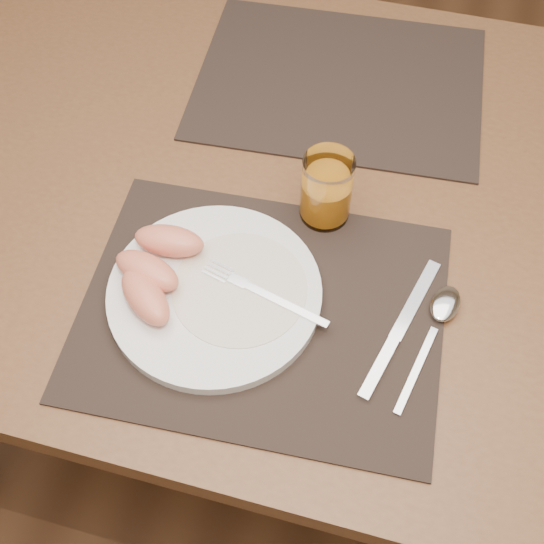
{
  "coord_description": "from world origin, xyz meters",
  "views": [
    {
      "loc": [
        0.11,
        -0.63,
        1.49
      ],
      "look_at": [
        -0.02,
        -0.17,
        0.77
      ],
      "focal_mm": 45.0,
      "sensor_mm": 36.0,
      "label": 1
    }
  ],
  "objects": [
    {
      "name": "placemat_far",
      "position": [
        -0.01,
        0.22,
        0.75
      ],
      "size": [
        0.47,
        0.38,
        0.0
      ],
      "primitive_type": "cube",
      "rotation": [
        0.0,
        0.0,
        0.07
      ],
      "color": "black",
      "rests_on": "table"
    },
    {
      "name": "juice_glass",
      "position": [
        0.03,
        -0.05,
        0.8
      ],
      "size": [
        0.07,
        0.07,
        0.1
      ],
      "color": "white",
      "rests_on": "placemat_near"
    },
    {
      "name": "placemat_near",
      "position": [
        -0.02,
        -0.22,
        0.75
      ],
      "size": [
        0.47,
        0.38,
        0.0
      ],
      "primitive_type": "cube",
      "rotation": [
        0.0,
        0.0,
        0.06
      ],
      "color": "black",
      "rests_on": "table"
    },
    {
      "name": "ground",
      "position": [
        0.0,
        0.0,
        0.0
      ],
      "size": [
        5.0,
        5.0,
        0.0
      ],
      "primitive_type": "plane",
      "color": "#54341D",
      "rests_on": "ground"
    },
    {
      "name": "spoon",
      "position": [
        0.2,
        -0.17,
        0.76
      ],
      "size": [
        0.06,
        0.19,
        0.01
      ],
      "color": "silver",
      "rests_on": "placemat_near"
    },
    {
      "name": "grapefruit_wedges",
      "position": [
        -0.16,
        -0.22,
        0.79
      ],
      "size": [
        0.11,
        0.16,
        0.04
      ],
      "color": "#E37D5C",
      "rests_on": "plate"
    },
    {
      "name": "table",
      "position": [
        0.0,
        0.0,
        0.67
      ],
      "size": [
        1.4,
        0.9,
        0.75
      ],
      "color": "brown",
      "rests_on": "ground"
    },
    {
      "name": "knife",
      "position": [
        0.15,
        -0.22,
        0.76
      ],
      "size": [
        0.07,
        0.22,
        0.01
      ],
      "color": "silver",
      "rests_on": "placemat_near"
    },
    {
      "name": "plate_dressing",
      "position": [
        -0.05,
        -0.21,
        0.77
      ],
      "size": [
        0.17,
        0.17,
        0.0
      ],
      "color": "white",
      "rests_on": "plate"
    },
    {
      "name": "plate",
      "position": [
        -0.08,
        -0.22,
        0.76
      ],
      "size": [
        0.27,
        0.27,
        0.02
      ],
      "primitive_type": "cylinder",
      "color": "white",
      "rests_on": "placemat_near"
    },
    {
      "name": "fork",
      "position": [
        -0.03,
        -0.2,
        0.77
      ],
      "size": [
        0.17,
        0.06,
        0.0
      ],
      "color": "silver",
      "rests_on": "plate"
    }
  ]
}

